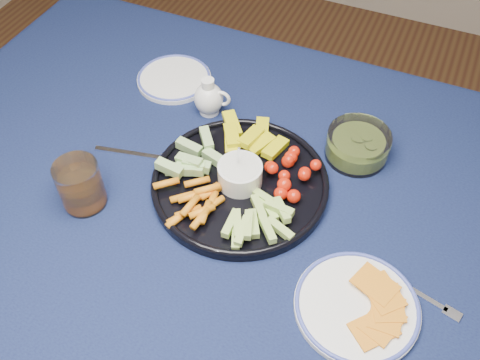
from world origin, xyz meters
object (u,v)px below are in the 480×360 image
at_px(creamer_pitcher, 209,98).
at_px(side_plate_extra, 174,78).
at_px(juice_tumbler, 81,187).
at_px(pickle_bowl, 357,146).
at_px(cheese_plate, 357,305).
at_px(crudite_platter, 239,180).
at_px(dining_table, 266,235).

xyz_separation_m(creamer_pitcher, side_plate_extra, (-0.13, 0.07, -0.03)).
height_order(juice_tumbler, side_plate_extra, juice_tumbler).
xyz_separation_m(pickle_bowl, cheese_plate, (0.10, -0.35, -0.02)).
bearing_deg(juice_tumbler, creamer_pitcher, 71.82).
distance_m(crudite_platter, pickle_bowl, 0.27).
distance_m(dining_table, crudite_platter, 0.14).
relative_size(cheese_plate, juice_tumbler, 2.10).
bearing_deg(cheese_plate, pickle_bowl, 105.98).
relative_size(pickle_bowl, side_plate_extra, 0.74).
bearing_deg(crudite_platter, cheese_plate, -29.67).
bearing_deg(cheese_plate, juice_tumbler, 179.00).
height_order(pickle_bowl, cheese_plate, pickle_bowl).
bearing_deg(dining_table, side_plate_extra, 142.27).
relative_size(crudite_platter, creamer_pitcher, 3.89).
bearing_deg(cheese_plate, dining_table, 147.89).
bearing_deg(cheese_plate, creamer_pitcher, 142.09).
bearing_deg(crudite_platter, side_plate_extra, 138.88).
xyz_separation_m(juice_tumbler, side_plate_extra, (-0.02, 0.40, -0.04)).
bearing_deg(crudite_platter, dining_table, -21.89).
xyz_separation_m(crudite_platter, side_plate_extra, (-0.28, 0.25, -0.01)).
distance_m(dining_table, pickle_bowl, 0.27).
bearing_deg(side_plate_extra, juice_tumbler, -87.52).
bearing_deg(dining_table, pickle_bowl, 60.82).
xyz_separation_m(pickle_bowl, side_plate_extra, (-0.47, 0.06, -0.02)).
distance_m(crudite_platter, cheese_plate, 0.34).
distance_m(creamer_pitcher, cheese_plate, 0.57).
relative_size(creamer_pitcher, pickle_bowl, 0.69).
bearing_deg(dining_table, cheese_plate, -32.11).
xyz_separation_m(dining_table, cheese_plate, (0.22, -0.14, 0.10)).
distance_m(juice_tumbler, side_plate_extra, 0.40).
distance_m(dining_table, juice_tumbler, 0.38).
distance_m(dining_table, creamer_pitcher, 0.34).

